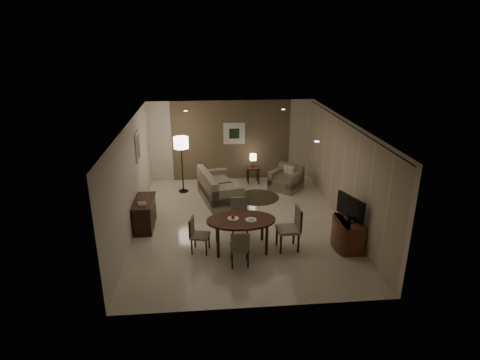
{
  "coord_description": "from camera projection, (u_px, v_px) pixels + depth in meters",
  "views": [
    {
      "loc": [
        -0.89,
        -9.59,
        4.8
      ],
      "look_at": [
        0.0,
        0.2,
        1.15
      ],
      "focal_mm": 30.0,
      "sensor_mm": 36.0,
      "label": 1
    }
  ],
  "objects": [
    {
      "name": "flat_tv",
      "position": [
        350.0,
        208.0,
        9.14
      ],
      "size": [
        0.36,
        0.85,
        0.6
      ],
      "primitive_type": null,
      "rotation": [
        0.0,
        0.0,
        0.35
      ],
      "color": "black",
      "rests_on": "tv_cabinet"
    },
    {
      "name": "room_shell",
      "position": [
        239.0,
        170.0,
        10.6
      ],
      "size": [
        5.5,
        7.0,
        2.7
      ],
      "color": "beige",
      "rests_on": "ground"
    },
    {
      "name": "chair_far",
      "position": [
        240.0,
        217.0,
        10.0
      ],
      "size": [
        0.44,
        0.44,
        0.9
      ],
      "primitive_type": null,
      "rotation": [
        0.0,
        0.0,
        -0.02
      ],
      "color": "gray",
      "rests_on": "floor"
    },
    {
      "name": "chair_left",
      "position": [
        200.0,
        235.0,
        9.17
      ],
      "size": [
        0.48,
        0.48,
        0.84
      ],
      "primitive_type": null,
      "rotation": [
        0.0,
        0.0,
        1.36
      ],
      "color": "gray",
      "rests_on": "floor"
    },
    {
      "name": "plate_a",
      "position": [
        233.0,
        219.0,
        9.22
      ],
      "size": [
        0.26,
        0.26,
        0.02
      ],
      "primitive_type": "cylinder",
      "color": "white",
      "rests_on": "dining_table"
    },
    {
      "name": "taupe_accent",
      "position": [
        231.0,
        141.0,
        13.48
      ],
      "size": [
        3.96,
        0.03,
        2.7
      ],
      "primitive_type": "cube",
      "color": "brown",
      "rests_on": "wall_back"
    },
    {
      "name": "curtain_rod",
      "position": [
        347.0,
        124.0,
        10.0
      ],
      "size": [
        0.03,
        6.8,
        0.03
      ],
      "primitive_type": "cylinder",
      "rotation": [
        1.57,
        0.0,
        0.0
      ],
      "color": "black",
      "rests_on": "wall_right"
    },
    {
      "name": "plate_b",
      "position": [
        251.0,
        220.0,
        9.16
      ],
      "size": [
        0.26,
        0.26,
        0.02
      ],
      "primitive_type": "cylinder",
      "color": "white",
      "rests_on": "dining_table"
    },
    {
      "name": "downlight_fl",
      "position": [
        186.0,
        111.0,
        11.32
      ],
      "size": [
        0.1,
        0.1,
        0.01
      ],
      "primitive_type": "cylinder",
      "color": "white",
      "rests_on": "ceiling"
    },
    {
      "name": "art_back_frame",
      "position": [
        234.0,
        133.0,
        13.38
      ],
      "size": [
        0.72,
        0.03,
        0.72
      ],
      "primitive_type": "cube",
      "color": "silver",
      "rests_on": "wall_back"
    },
    {
      "name": "chair_near",
      "position": [
        240.0,
        247.0,
        8.66
      ],
      "size": [
        0.42,
        0.42,
        0.85
      ],
      "primitive_type": null,
      "rotation": [
        0.0,
        0.0,
        3.13
      ],
      "color": "gray",
      "rests_on": "floor"
    },
    {
      "name": "chair_right",
      "position": [
        288.0,
        229.0,
        9.26
      ],
      "size": [
        0.52,
        0.52,
        1.03
      ],
      "primitive_type": null,
      "rotation": [
        0.0,
        0.0,
        -1.52
      ],
      "color": "gray",
      "rests_on": "floor"
    },
    {
      "name": "curtain_wall",
      "position": [
        343.0,
        173.0,
        10.46
      ],
      "size": [
        0.08,
        6.7,
        2.58
      ],
      "primitive_type": null,
      "color": "#BDAC93",
      "rests_on": "wall_right"
    },
    {
      "name": "table_lamp",
      "position": [
        253.0,
        160.0,
        13.28
      ],
      "size": [
        0.22,
        0.22,
        0.5
      ],
      "primitive_type": null,
      "color": "#FFEAC1",
      "rests_on": "side_table"
    },
    {
      "name": "dining_table",
      "position": [
        241.0,
        234.0,
        9.32
      ],
      "size": [
        1.6,
        1.0,
        0.75
      ],
      "primitive_type": null,
      "color": "#3F2314",
      "rests_on": "floor"
    },
    {
      "name": "sofa",
      "position": [
        220.0,
        186.0,
        11.98
      ],
      "size": [
        2.06,
        1.35,
        0.89
      ],
      "primitive_type": null,
      "rotation": [
        0.0,
        0.0,
        1.8
      ],
      "color": "gray",
      "rests_on": "floor"
    },
    {
      "name": "side_table",
      "position": [
        253.0,
        175.0,
        13.46
      ],
      "size": [
        0.43,
        0.43,
        0.55
      ],
      "primitive_type": null,
      "color": "black",
      "rests_on": "floor"
    },
    {
      "name": "art_back_canvas",
      "position": [
        234.0,
        134.0,
        13.36
      ],
      "size": [
        0.34,
        0.01,
        0.34
      ],
      "primitive_type": "cube",
      "color": "black",
      "rests_on": "wall_back"
    },
    {
      "name": "round_rug",
      "position": [
        258.0,
        197.0,
        12.34
      ],
      "size": [
        1.3,
        1.3,
        0.01
      ],
      "primitive_type": "cylinder",
      "color": "#393420",
      "rests_on": "floor"
    },
    {
      "name": "tv_cabinet",
      "position": [
        348.0,
        234.0,
        9.38
      ],
      "size": [
        0.48,
        0.9,
        0.7
      ],
      "primitive_type": null,
      "color": "brown",
      "rests_on": "floor"
    },
    {
      "name": "napkin",
      "position": [
        251.0,
        219.0,
        9.16
      ],
      "size": [
        0.12,
        0.08,
        0.03
      ],
      "primitive_type": "cube",
      "color": "white",
      "rests_on": "plate_b"
    },
    {
      "name": "console_desk",
      "position": [
        145.0,
        214.0,
        10.36
      ],
      "size": [
        0.48,
        1.2,
        0.75
      ],
      "primitive_type": null,
      "color": "#3F2314",
      "rests_on": "floor"
    },
    {
      "name": "fruit_apple",
      "position": [
        233.0,
        216.0,
        9.2
      ],
      "size": [
        0.09,
        0.09,
        0.09
      ],
      "primitive_type": "sphere",
      "color": "red",
      "rests_on": "plate_a"
    },
    {
      "name": "art_left_canvas",
      "position": [
        138.0,
        146.0,
        10.94
      ],
      "size": [
        0.01,
        0.46,
        0.64
      ],
      "primitive_type": "cube",
      "color": "gray",
      "rests_on": "wall_left"
    },
    {
      "name": "armchair",
      "position": [
        286.0,
        178.0,
        12.83
      ],
      "size": [
        1.2,
        1.2,
        0.78
      ],
      "primitive_type": null,
      "rotation": [
        0.0,
        0.0,
        -0.75
      ],
      "color": "gray",
      "rests_on": "floor"
    },
    {
      "name": "telephone",
      "position": [
        142.0,
        203.0,
        9.93
      ],
      "size": [
        0.2,
        0.14,
        0.09
      ],
      "primitive_type": null,
      "color": "white",
      "rests_on": "console_desk"
    },
    {
      "name": "art_left_frame",
      "position": [
        138.0,
        146.0,
        10.94
      ],
      "size": [
        0.03,
        0.6,
        0.8
      ],
      "primitive_type": "cube",
      "color": "silver",
      "rests_on": "wall_left"
    },
    {
      "name": "downlight_nl",
      "position": [
        179.0,
        145.0,
        7.96
      ],
      "size": [
        0.1,
        0.1,
        0.01
      ],
      "primitive_type": "cylinder",
      "color": "white",
      "rests_on": "ceiling"
    },
    {
      "name": "downlight_fr",
      "position": [
        283.0,
        109.0,
        11.56
      ],
      "size": [
        0.1,
        0.1,
        0.01
      ],
      "primitive_type": "cylinder",
      "color": "white",
      "rests_on": "ceiling"
    },
    {
      "name": "floor_lamp",
      "position": [
        182.0,
        165.0,
        12.48
      ],
      "size": [
        0.45,
        0.45,
        1.78
      ],
      "primitive_type": null,
      "color": "#FFE5B7",
      "rests_on": "floor"
    },
    {
      "name": "downlight_nr",
      "position": [
        317.0,
        142.0,
        8.2
      ],
      "size": [
        0.1,
        0.1,
        0.01
      ],
      "primitive_type": "cylinder",
      "color": "white",
      "rests_on": "ceiling"
    }
  ]
}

